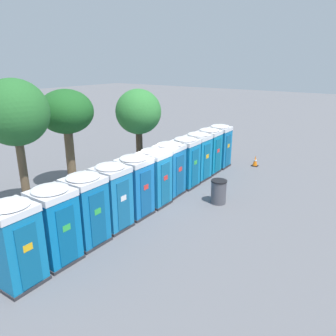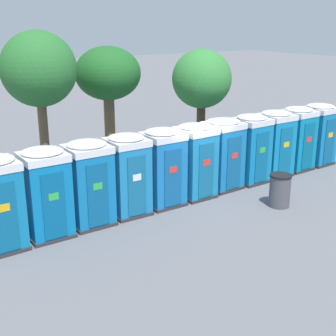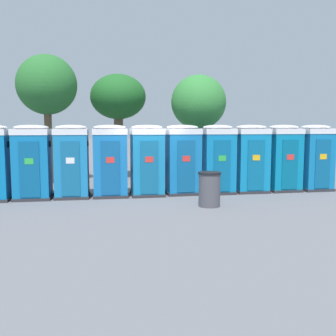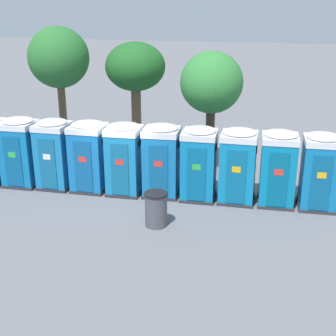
{
  "view_description": "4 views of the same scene",
  "coord_description": "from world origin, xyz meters",
  "px_view_note": "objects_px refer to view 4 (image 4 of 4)",
  "views": [
    {
      "loc": [
        -10.58,
        -8.6,
        6.09
      ],
      "look_at": [
        1.14,
        -0.21,
        1.36
      ],
      "focal_mm": 35.0,
      "sensor_mm": 36.0,
      "label": 1
    },
    {
      "loc": [
        -9.18,
        -12.3,
        5.78
      ],
      "look_at": [
        -1.1,
        -0.28,
        1.21
      ],
      "focal_mm": 50.0,
      "sensor_mm": 36.0,
      "label": 2
    },
    {
      "loc": [
        -1.37,
        -14.3,
        2.52
      ],
      "look_at": [
        0.78,
        -0.22,
        0.97
      ],
      "focal_mm": 42.0,
      "sensor_mm": 36.0,
      "label": 3
    },
    {
      "loc": [
        4.97,
        -15.06,
        6.62
      ],
      "look_at": [
        1.56,
        -0.19,
        1.02
      ],
      "focal_mm": 50.0,
      "sensor_mm": 36.0,
      "label": 4
    }
  ],
  "objects_px": {
    "portapotty_5": "(124,159)",
    "street_tree_2": "(212,84)",
    "trash_can": "(156,209)",
    "portapotty_4": "(89,156)",
    "portapotty_6": "(162,160)",
    "street_tree_1": "(135,69)",
    "portapotty_3": "(54,154)",
    "portapotty_10": "(319,171)",
    "portapotty_8": "(238,166)",
    "portapotty_9": "(278,168)",
    "street_tree_0": "(59,59)",
    "portapotty_7": "(199,163)",
    "portapotty_2": "(21,152)"
  },
  "relations": [
    {
      "from": "portapotty_5",
      "to": "street_tree_2",
      "type": "bearing_deg",
      "value": 49.7
    },
    {
      "from": "trash_can",
      "to": "portapotty_4",
      "type": "bearing_deg",
      "value": 143.39
    },
    {
      "from": "portapotty_6",
      "to": "street_tree_1",
      "type": "distance_m",
      "value": 5.49
    },
    {
      "from": "portapotty_3",
      "to": "portapotty_5",
      "type": "height_order",
      "value": "same"
    },
    {
      "from": "portapotty_10",
      "to": "street_tree_2",
      "type": "distance_m",
      "value": 5.37
    },
    {
      "from": "portapotty_5",
      "to": "portapotty_10",
      "type": "relative_size",
      "value": 1.0
    },
    {
      "from": "portapotty_3",
      "to": "portapotty_10",
      "type": "distance_m",
      "value": 9.23
    },
    {
      "from": "portapotty_8",
      "to": "portapotty_9",
      "type": "xyz_separation_m",
      "value": [
        1.32,
        0.05,
        0.0
      ]
    },
    {
      "from": "street_tree_0",
      "to": "portapotty_6",
      "type": "bearing_deg",
      "value": -33.25
    },
    {
      "from": "portapotty_5",
      "to": "portapotty_6",
      "type": "relative_size",
      "value": 1.0
    },
    {
      "from": "portapotty_4",
      "to": "portapotty_7",
      "type": "distance_m",
      "value": 3.96
    },
    {
      "from": "street_tree_2",
      "to": "trash_can",
      "type": "xyz_separation_m",
      "value": [
        -0.87,
        -5.32,
        -2.94
      ]
    },
    {
      "from": "street_tree_1",
      "to": "trash_can",
      "type": "distance_m",
      "value": 7.94
    },
    {
      "from": "portapotty_3",
      "to": "street_tree_2",
      "type": "height_order",
      "value": "street_tree_2"
    },
    {
      "from": "street_tree_0",
      "to": "street_tree_2",
      "type": "distance_m",
      "value": 6.57
    },
    {
      "from": "street_tree_0",
      "to": "portapotty_10",
      "type": "bearing_deg",
      "value": -17.6
    },
    {
      "from": "portapotty_10",
      "to": "street_tree_2",
      "type": "relative_size",
      "value": 0.54
    },
    {
      "from": "portapotty_10",
      "to": "street_tree_0",
      "type": "xyz_separation_m",
      "value": [
        -10.51,
        3.33,
        2.91
      ]
    },
    {
      "from": "portapotty_6",
      "to": "portapotty_7",
      "type": "height_order",
      "value": "same"
    },
    {
      "from": "portapotty_2",
      "to": "portapotty_3",
      "type": "distance_m",
      "value": 1.32
    },
    {
      "from": "trash_can",
      "to": "street_tree_0",
      "type": "bearing_deg",
      "value": 134.05
    },
    {
      "from": "trash_can",
      "to": "portapotty_7",
      "type": "bearing_deg",
      "value": 68.94
    },
    {
      "from": "portapotty_5",
      "to": "portapotty_7",
      "type": "relative_size",
      "value": 1.0
    },
    {
      "from": "portapotty_8",
      "to": "street_tree_1",
      "type": "height_order",
      "value": "street_tree_1"
    },
    {
      "from": "portapotty_2",
      "to": "portapotty_3",
      "type": "bearing_deg",
      "value": 2.65
    },
    {
      "from": "portapotty_3",
      "to": "portapotty_6",
      "type": "height_order",
      "value": "same"
    },
    {
      "from": "portapotty_7",
      "to": "portapotty_3",
      "type": "bearing_deg",
      "value": -178.48
    },
    {
      "from": "portapotty_5",
      "to": "trash_can",
      "type": "distance_m",
      "value": 2.94
    },
    {
      "from": "portapotty_4",
      "to": "street_tree_2",
      "type": "bearing_deg",
      "value": 38.07
    },
    {
      "from": "portapotty_7",
      "to": "street_tree_1",
      "type": "height_order",
      "value": "street_tree_1"
    },
    {
      "from": "portapotty_2",
      "to": "portapotty_5",
      "type": "xyz_separation_m",
      "value": [
        3.96,
        0.1,
        0.0
      ]
    },
    {
      "from": "portapotty_6",
      "to": "street_tree_2",
      "type": "bearing_deg",
      "value": 66.45
    },
    {
      "from": "portapotty_10",
      "to": "portapotty_7",
      "type": "bearing_deg",
      "value": -178.14
    },
    {
      "from": "portapotty_7",
      "to": "portapotty_10",
      "type": "bearing_deg",
      "value": 1.86
    },
    {
      "from": "portapotty_10",
      "to": "street_tree_0",
      "type": "distance_m",
      "value": 11.4
    },
    {
      "from": "portapotty_6",
      "to": "street_tree_0",
      "type": "bearing_deg",
      "value": 146.75
    },
    {
      "from": "street_tree_1",
      "to": "portapotty_7",
      "type": "bearing_deg",
      "value": -51.41
    },
    {
      "from": "portapotty_10",
      "to": "portapotty_6",
      "type": "bearing_deg",
      "value": -178.91
    },
    {
      "from": "portapotty_8",
      "to": "street_tree_1",
      "type": "xyz_separation_m",
      "value": [
        -4.84,
        4.35,
        2.46
      ]
    },
    {
      "from": "portapotty_6",
      "to": "portapotty_2",
      "type": "bearing_deg",
      "value": -177.51
    },
    {
      "from": "portapotty_3",
      "to": "street_tree_0",
      "type": "distance_m",
      "value": 4.8
    },
    {
      "from": "portapotty_5",
      "to": "street_tree_0",
      "type": "distance_m",
      "value": 6.04
    },
    {
      "from": "portapotty_2",
      "to": "portapotty_4",
      "type": "xyz_separation_m",
      "value": [
        2.64,
        0.09,
        0.0
      ]
    },
    {
      "from": "street_tree_1",
      "to": "portapotty_10",
      "type": "bearing_deg",
      "value": -29.81
    },
    {
      "from": "portapotty_6",
      "to": "street_tree_1",
      "type": "xyz_separation_m",
      "value": [
        -2.2,
        4.38,
        2.46
      ]
    },
    {
      "from": "portapotty_4",
      "to": "portapotty_7",
      "type": "height_order",
      "value": "same"
    },
    {
      "from": "portapotty_9",
      "to": "trash_can",
      "type": "distance_m",
      "value": 4.39
    },
    {
      "from": "portapotty_3",
      "to": "trash_can",
      "type": "relative_size",
      "value": 2.35
    },
    {
      "from": "portapotty_6",
      "to": "street_tree_0",
      "type": "xyz_separation_m",
      "value": [
        -5.24,
        3.43,
        2.91
      ]
    },
    {
      "from": "portapotty_9",
      "to": "street_tree_1",
      "type": "bearing_deg",
      "value": 145.08
    }
  ]
}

